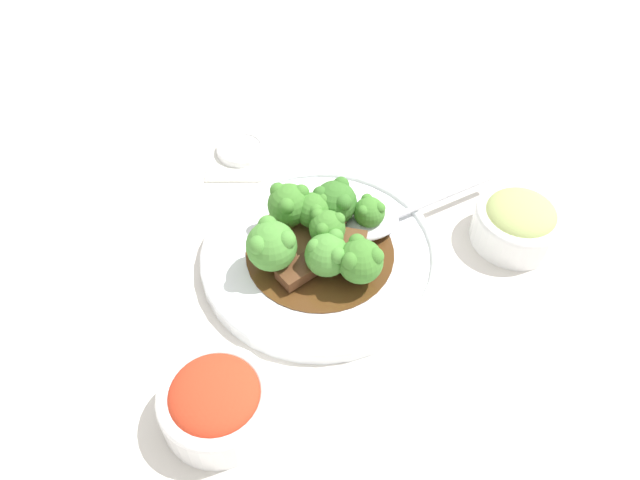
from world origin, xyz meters
name	(u,v)px	position (x,y,z in m)	size (l,w,h in m)	color
ground_plane	(320,261)	(0.00, 0.00, 0.00)	(4.00, 4.00, 0.00)	silver
main_plate	(320,255)	(0.00, 0.00, 0.01)	(0.25, 0.25, 0.02)	white
beef_strip_0	(299,244)	(0.01, 0.02, 0.02)	(0.06, 0.06, 0.01)	brown
beef_strip_1	(349,250)	(-0.01, -0.03, 0.03)	(0.06, 0.05, 0.02)	brown
beef_strip_2	(302,269)	(-0.03, 0.02, 0.03)	(0.04, 0.06, 0.01)	#56331E
broccoli_floret_0	(360,260)	(-0.05, -0.03, 0.05)	(0.05, 0.05, 0.05)	#8EB756
broccoli_floret_1	(327,227)	(0.00, -0.01, 0.05)	(0.04, 0.04, 0.05)	#8EB756
broccoli_floret_2	(335,202)	(0.04, -0.02, 0.05)	(0.05, 0.05, 0.05)	#7FA84C
broccoli_floret_3	(369,212)	(0.02, -0.06, 0.04)	(0.03, 0.03, 0.04)	#8EB756
broccoli_floret_4	(289,204)	(0.04, 0.02, 0.05)	(0.05, 0.05, 0.05)	#7FA84C
broccoli_floret_5	(329,254)	(-0.03, 0.00, 0.05)	(0.04, 0.04, 0.05)	#7FA84C
broccoli_floret_6	(271,245)	(-0.01, 0.05, 0.05)	(0.05, 0.05, 0.06)	#8EB756
broccoli_floret_7	(313,210)	(0.03, 0.00, 0.05)	(0.04, 0.04, 0.05)	#7FA84C
serving_spoon	(383,220)	(0.02, -0.07, 0.03)	(0.07, 0.19, 0.01)	silver
side_bowl_kimchi	(216,402)	(-0.15, 0.13, 0.03)	(0.10, 0.10, 0.05)	white
side_bowl_appetizer	(518,222)	(-0.02, -0.21, 0.03)	(0.10, 0.10, 0.05)	white
sauce_dish	(241,149)	(0.19, 0.06, 0.01)	(0.06, 0.06, 0.01)	white
paper_napkin	(243,152)	(0.19, 0.05, 0.00)	(0.12, 0.10, 0.01)	silver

